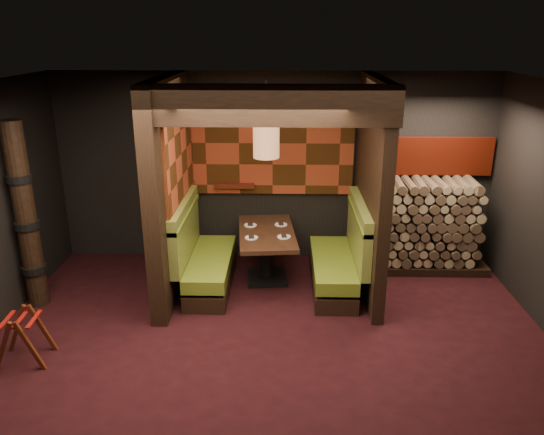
{
  "coord_description": "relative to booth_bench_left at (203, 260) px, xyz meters",
  "views": [
    {
      "loc": [
        0.15,
        -5.02,
        3.38
      ],
      "look_at": [
        0.0,
        1.3,
        1.15
      ],
      "focal_mm": 35.0,
      "sensor_mm": 36.0,
      "label": 1
    }
  ],
  "objects": [
    {
      "name": "pendant_lamp",
      "position": [
        0.87,
        0.18,
        1.63
      ],
      "size": [
        0.34,
        0.34,
        1.05
      ],
      "color": "#915E3A",
      "rests_on": "ceiling"
    },
    {
      "name": "totem_column",
      "position": [
        -2.09,
        -0.55,
        0.79
      ],
      "size": [
        0.31,
        0.31,
        2.4
      ],
      "color": "black",
      "rests_on": "floor"
    },
    {
      "name": "booth_bench_right",
      "position": [
        1.89,
        0.0,
        0.0
      ],
      "size": [
        0.68,
        1.6,
        1.14
      ],
      "color": "black",
      "rests_on": "floor"
    },
    {
      "name": "dining_table",
      "position": [
        0.87,
        0.23,
        0.11
      ],
      "size": [
        0.89,
        1.47,
        0.74
      ],
      "color": "black",
      "rests_on": "floor"
    },
    {
      "name": "floor",
      "position": [
        0.96,
        -1.65,
        -0.41
      ],
      "size": [
        6.5,
        5.5,
        0.02
      ],
      "primitive_type": "cube",
      "color": "black",
      "rests_on": "ground"
    },
    {
      "name": "wall_front",
      "position": [
        0.96,
        -4.41,
        1.02
      ],
      "size": [
        6.5,
        0.02,
        2.85
      ],
      "primitive_type": "cube",
      "color": "black",
      "rests_on": "ground"
    },
    {
      "name": "bay_front_post",
      "position": [
        2.35,
        0.31,
        1.02
      ],
      "size": [
        0.08,
        0.08,
        2.85
      ],
      "primitive_type": "cube",
      "color": "black",
      "rests_on": "floor"
    },
    {
      "name": "tapa_side_panel",
      "position": [
        -0.27,
        0.17,
        1.45
      ],
      "size": [
        0.04,
        1.85,
        1.45
      ],
      "primitive_type": "cube",
      "color": "#98371C",
      "rests_on": "partition_left"
    },
    {
      "name": "booth_bench_left",
      "position": [
        0.0,
        0.0,
        0.0
      ],
      "size": [
        0.68,
        1.6,
        1.14
      ],
      "color": "black",
      "rests_on": "floor"
    },
    {
      "name": "partition_right",
      "position": [
        2.26,
        0.05,
        1.02
      ],
      "size": [
        0.15,
        2.1,
        2.85
      ],
      "primitive_type": "cube",
      "color": "black",
      "rests_on": "floor"
    },
    {
      "name": "lacquer_shelf",
      "position": [
        0.36,
        1.0,
        0.78
      ],
      "size": [
        0.6,
        0.12,
        0.07
      ],
      "primitive_type": "cube",
      "color": "#501A0E",
      "rests_on": "wall_back"
    },
    {
      "name": "wall_back",
      "position": [
        0.96,
        1.11,
        1.02
      ],
      "size": [
        6.5,
        0.02,
        2.85
      ],
      "primitive_type": "cube",
      "color": "black",
      "rests_on": "ground"
    },
    {
      "name": "firewood_stack",
      "position": [
        3.25,
        0.7,
        0.28
      ],
      "size": [
        1.73,
        0.7,
        1.36
      ],
      "color": "black",
      "rests_on": "floor"
    },
    {
      "name": "header_beam",
      "position": [
        0.94,
        -0.95,
        2.23
      ],
      "size": [
        2.85,
        0.18,
        0.44
      ],
      "primitive_type": "cube",
      "color": "black",
      "rests_on": "partition_left"
    },
    {
      "name": "tapa_back_panel",
      "position": [
        0.94,
        1.06,
        1.42
      ],
      "size": [
        2.4,
        0.06,
        1.55
      ],
      "primitive_type": "cube",
      "color": "#98371C",
      "rests_on": "wall_back"
    },
    {
      "name": "luggage_rack",
      "position": [
        -1.67,
        -1.8,
        -0.1
      ],
      "size": [
        0.59,
        0.43,
        0.61
      ],
      "color": "#451A0C",
      "rests_on": "floor"
    },
    {
      "name": "mosaic_header",
      "position": [
        3.25,
        1.03,
        1.24
      ],
      "size": [
        1.83,
        0.1,
        0.56
      ],
      "primitive_type": "cube",
      "color": "#671809",
      "rests_on": "wall_back"
    },
    {
      "name": "place_settings",
      "position": [
        0.87,
        0.23,
        0.35
      ],
      "size": [
        0.66,
        0.7,
        0.03
      ],
      "color": "white",
      "rests_on": "dining_table"
    },
    {
      "name": "ceiling",
      "position": [
        0.96,
        -1.65,
        2.46
      ],
      "size": [
        6.5,
        5.5,
        0.02
      ],
      "primitive_type": "cube",
      "color": "black",
      "rests_on": "ground"
    },
    {
      "name": "partition_left",
      "position": [
        -0.39,
        -0.0,
        1.02
      ],
      "size": [
        0.2,
        2.2,
        2.85
      ],
      "primitive_type": "cube",
      "color": "black",
      "rests_on": "floor"
    }
  ]
}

